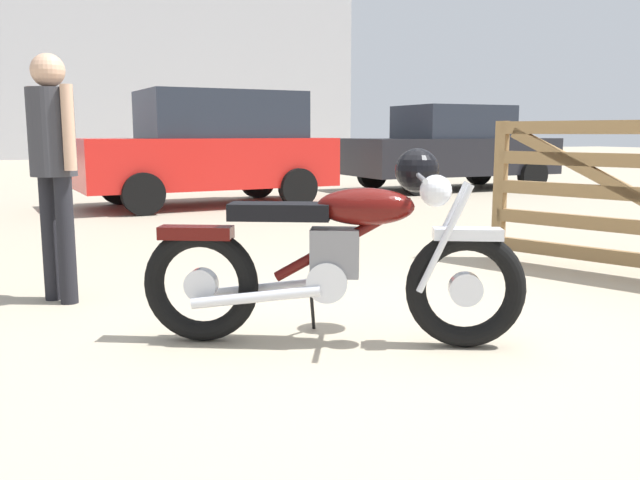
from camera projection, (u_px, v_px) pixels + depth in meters
name	position (u px, v px, depth m)	size (l,w,h in m)	color
ground_plane	(387.00, 337.00, 3.83)	(80.00, 80.00, 0.00)	tan
vintage_motorcycle	(342.00, 255.00, 3.65)	(1.92, 1.01, 1.07)	black
bystander	(53.00, 152.00, 4.48)	(0.30, 0.40, 1.66)	black
blue_hatchback_right	(452.00, 148.00, 13.57)	(4.28, 2.08, 1.67)	black
red_hatchback_near	(211.00, 147.00, 10.59)	(4.05, 2.14, 1.78)	black
industrial_building	(163.00, 43.00, 34.28)	(17.22, 11.24, 20.97)	#B2B2B7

